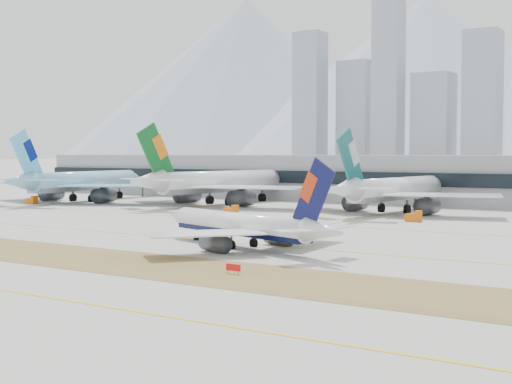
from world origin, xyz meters
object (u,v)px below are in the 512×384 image
Objects in this scene: widebody_eva at (217,183)px; widebody_cathay at (392,191)px; widebody_korean at (80,183)px; terminal at (400,178)px; taxiing_airliner at (245,226)px.

widebody_cathay is at bearing -79.99° from widebody_eva.
widebody_korean is 104.09m from terminal.
taxiing_airliner is 127.08m from terminal.
widebody_eva reaches higher than widebody_korean.
widebody_eva is 0.24× the size of terminal.
widebody_eva is 61.83m from terminal.
widebody_korean is at bearing 103.43° from widebody_cathay.
widebody_korean is at bearing 114.77° from widebody_eva.
taxiing_airliner is 0.65× the size of widebody_eva.
taxiing_airliner is 125.65m from widebody_korean.
widebody_korean is 102.00m from widebody_cathay.
widebody_korean is 0.96× the size of widebody_eva.
widebody_eva is (-62.38, 77.94, 2.83)m from taxiing_airliner.
taxiing_airliner is at bearing -79.87° from terminal.
terminal is at bearing 24.70° from widebody_cathay.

